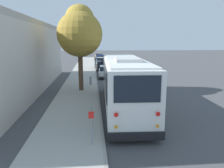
# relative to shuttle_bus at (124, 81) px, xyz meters

# --- Properties ---
(ground_plane) EXTENTS (160.00, 160.00, 0.00)m
(ground_plane) POSITION_rel_shuttle_bus_xyz_m (1.36, -0.36, -1.79)
(ground_plane) COLOR #474749
(sidewalk_slab) EXTENTS (80.00, 3.14, 0.15)m
(sidewalk_slab) POSITION_rel_shuttle_bus_xyz_m (1.36, 3.17, -1.72)
(sidewalk_slab) COLOR #A3A099
(sidewalk_slab) RESTS_ON ground
(curb_strip) EXTENTS (80.00, 0.14, 0.15)m
(curb_strip) POSITION_rel_shuttle_bus_xyz_m (1.36, 1.53, -1.72)
(curb_strip) COLOR gray
(curb_strip) RESTS_ON ground
(shuttle_bus) EXTENTS (10.37, 2.76, 3.36)m
(shuttle_bus) POSITION_rel_shuttle_bus_xyz_m (0.00, 0.00, 0.00)
(shuttle_bus) COLOR white
(shuttle_bus) RESTS_ON ground
(parked_sedan_white) EXTENTS (4.26, 1.82, 1.33)m
(parked_sedan_white) POSITION_rel_shuttle_bus_xyz_m (12.32, 0.36, -1.17)
(parked_sedan_white) COLOR silver
(parked_sedan_white) RESTS_ON ground
(parked_sedan_black) EXTENTS (4.74, 1.96, 1.29)m
(parked_sedan_black) POSITION_rel_shuttle_bus_xyz_m (18.77, 0.63, -1.19)
(parked_sedan_black) COLOR black
(parked_sedan_black) RESTS_ON ground
(parked_sedan_silver) EXTENTS (4.66, 1.82, 1.31)m
(parked_sedan_silver) POSITION_rel_shuttle_bus_xyz_m (25.82, 0.39, -1.18)
(parked_sedan_silver) COLOR #A8AAAF
(parked_sedan_silver) RESTS_ON ground
(parked_sedan_blue) EXTENTS (4.55, 1.72, 1.33)m
(parked_sedan_blue) POSITION_rel_shuttle_bus_xyz_m (32.32, 0.32, -1.17)
(parked_sedan_blue) COLOR navy
(parked_sedan_blue) RESTS_ON ground
(parked_sedan_tan) EXTENTS (4.51, 1.88, 1.33)m
(parked_sedan_tan) POSITION_rel_shuttle_bus_xyz_m (38.62, 0.38, -1.17)
(parked_sedan_tan) COLOR tan
(parked_sedan_tan) RESTS_ON ground
(street_tree) EXTENTS (3.69, 3.69, 7.03)m
(street_tree) POSITION_rel_shuttle_bus_xyz_m (5.09, 2.92, 3.23)
(street_tree) COLOR brown
(street_tree) RESTS_ON sidewalk_slab
(sign_post_near) EXTENTS (0.06, 0.22, 1.39)m
(sign_post_near) POSITION_rel_shuttle_bus_xyz_m (-5.07, 2.02, -0.92)
(sign_post_near) COLOR gray
(sign_post_near) RESTS_ON sidewalk_slab
(sign_post_far) EXTENTS (0.06, 0.06, 1.01)m
(sign_post_far) POSITION_rel_shuttle_bus_xyz_m (-3.23, 2.02, -1.14)
(sign_post_far) COLOR gray
(sign_post_far) RESTS_ON sidewalk_slab
(fire_hydrant) EXTENTS (0.22, 0.22, 0.81)m
(fire_hydrant) POSITION_rel_shuttle_bus_xyz_m (7.21, 2.14, -1.24)
(fire_hydrant) COLOR #99999E
(fire_hydrant) RESTS_ON sidewalk_slab
(building_backdrop) EXTENTS (22.80, 6.26, 5.87)m
(building_backdrop) POSITION_rel_shuttle_bus_xyz_m (5.36, 9.22, 0.95)
(building_backdrop) COLOR beige
(building_backdrop) RESTS_ON ground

